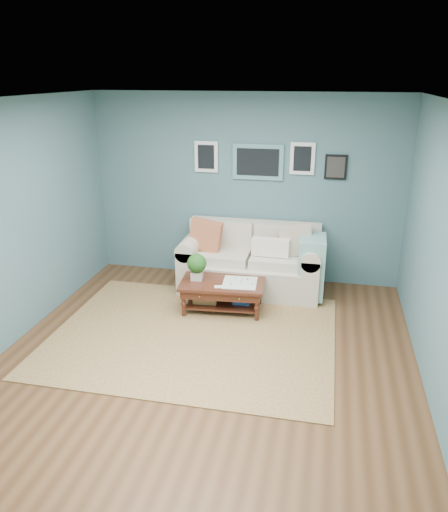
# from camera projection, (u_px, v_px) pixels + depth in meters

# --- Properties ---
(room_shell) EXTENTS (5.00, 5.02, 2.70)m
(room_shell) POSITION_uv_depth(u_px,v_px,m) (205.00, 241.00, 4.98)
(room_shell) COLOR brown
(room_shell) RESTS_ON ground
(area_rug) EXTENTS (3.30, 2.64, 0.01)m
(area_rug) POSITION_uv_depth(u_px,v_px,m) (193.00, 335.00, 5.94)
(area_rug) COLOR brown
(area_rug) RESTS_ON ground
(loveseat) EXTENTS (2.01, 0.91, 1.03)m
(loveseat) POSITION_uv_depth(u_px,v_px,m) (257.00, 261.00, 7.07)
(loveseat) COLOR beige
(loveseat) RESTS_ON ground
(coffee_table) EXTENTS (1.12, 0.71, 0.75)m
(coffee_table) POSITION_uv_depth(u_px,v_px,m) (218.00, 286.00, 6.45)
(coffee_table) COLOR #381B11
(coffee_table) RESTS_ON ground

